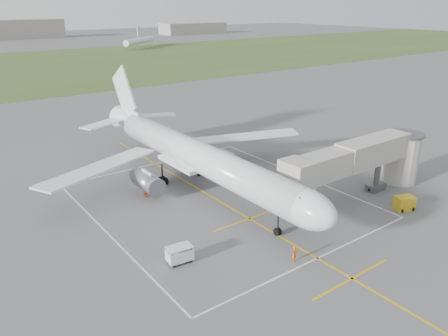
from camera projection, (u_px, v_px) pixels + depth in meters
ground at (200, 190)px, 56.03m from camera, size 700.00×700.00×0.00m
apron_markings at (227, 205)px, 51.66m from camera, size 28.20×60.00×0.01m
airliner at (196, 156)px, 55.03m from camera, size 38.93×46.75×13.52m
jet_bridge at (368, 159)px, 52.95m from camera, size 23.40×5.00×7.20m
gpu_unit at (404, 203)px, 50.41m from camera, size 2.51×2.09×1.62m
baggage_cart at (180, 254)px, 40.13m from camera, size 2.49×1.67×1.63m
ramp_worker_nose at (295, 254)px, 40.34m from camera, size 0.65×0.52×1.56m
ramp_worker_wing at (145, 190)px, 53.78m from camera, size 0.97×1.03×1.69m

